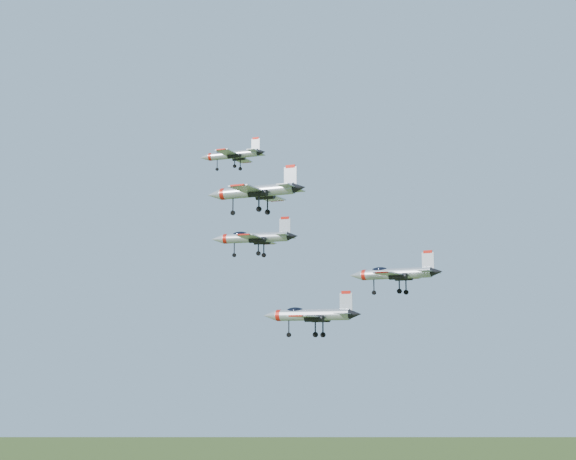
% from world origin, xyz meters
% --- Properties ---
extents(jet_lead, '(11.22, 9.24, 3.00)m').
position_xyz_m(jet_lead, '(-12.36, 13.80, 145.85)').
color(jet_lead, '#AEB3BB').
extents(jet_left_high, '(12.32, 10.15, 3.30)m').
position_xyz_m(jet_left_high, '(-3.65, 1.41, 131.04)').
color(jet_left_high, '#AEB3BB').
extents(jet_right_high, '(12.12, 10.03, 3.24)m').
position_xyz_m(jet_right_high, '(3.67, -16.40, 133.68)').
color(jet_right_high, '#AEB3BB').
extents(jet_left_low, '(12.44, 10.43, 3.33)m').
position_xyz_m(jet_left_low, '(15.38, 1.27, 125.66)').
color(jet_left_low, '#AEB3BB').
extents(jet_right_low, '(11.98, 9.94, 3.20)m').
position_xyz_m(jet_right_low, '(8.61, -11.80, 120.20)').
color(jet_right_low, '#AEB3BB').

